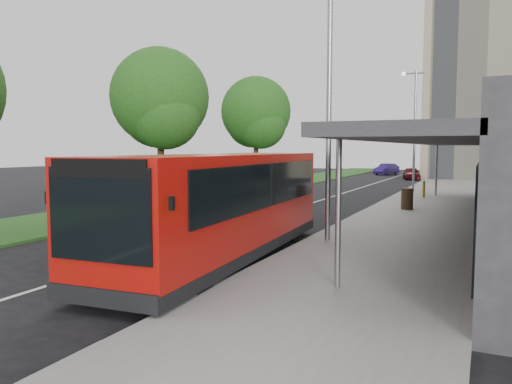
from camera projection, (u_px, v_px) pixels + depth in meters
ground at (178, 245)px, 15.45m from camera, size 120.00×120.00×0.00m
pavement at (439, 195)px, 31.04m from camera, size 5.00×80.00×0.15m
grass_verge at (250, 189)px, 36.46m from camera, size 5.00×80.00×0.10m
lane_centre_line at (322, 200)px, 29.02m from camera, size 0.12×70.00×0.01m
kerb_dashes at (392, 196)px, 31.26m from camera, size 0.12×56.00×0.01m
tree_mid at (160, 104)px, 26.10m from camera, size 5.12×5.12×8.23m
tree_far at (256, 116)px, 36.95m from camera, size 5.16×5.16×8.30m
lamp_post_near at (326, 91)px, 15.13m from camera, size 1.44×0.28×8.00m
lamp_post_far at (413, 122)px, 33.23m from camera, size 1.44×0.28×8.00m
bus_main at (222, 206)px, 13.26m from camera, size 3.14×10.15×2.84m
bus_second at (200, 190)px, 19.04m from camera, size 3.40×9.91×2.75m
litter_bin at (407, 199)px, 23.29m from camera, size 0.72×0.72×0.99m
bollard at (424, 189)px, 28.94m from camera, size 0.16×0.16×0.97m
car_near at (412, 173)px, 47.99m from camera, size 2.18×3.77×1.21m
car_far at (386, 169)px, 56.87m from camera, size 2.43×4.11×1.28m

